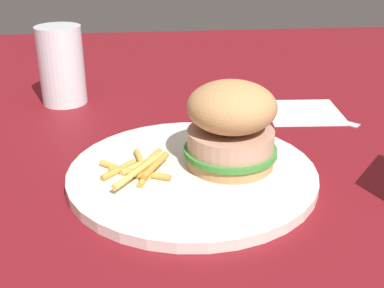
% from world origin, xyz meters
% --- Properties ---
extents(ground_plane, '(1.60, 1.60, 0.00)m').
position_xyz_m(ground_plane, '(0.00, 0.00, 0.00)').
color(ground_plane, maroon).
extents(plate, '(0.28, 0.28, 0.01)m').
position_xyz_m(plate, '(-0.03, -0.00, 0.01)').
color(plate, silver).
rests_on(plate, ground_plane).
extents(sandwich, '(0.11, 0.11, 0.10)m').
position_xyz_m(sandwich, '(-0.07, -0.01, 0.06)').
color(sandwich, tan).
rests_on(sandwich, plate).
extents(fries_pile, '(0.08, 0.10, 0.01)m').
position_xyz_m(fries_pile, '(0.03, 0.00, 0.02)').
color(fries_pile, gold).
rests_on(fries_pile, plate).
extents(napkin, '(0.12, 0.12, 0.00)m').
position_xyz_m(napkin, '(-0.22, -0.19, 0.00)').
color(napkin, white).
rests_on(napkin, ground_plane).
extents(fork, '(0.13, 0.14, 0.00)m').
position_xyz_m(fork, '(-0.22, -0.19, 0.00)').
color(fork, silver).
rests_on(fork, napkin).
extents(drink_glass, '(0.07, 0.07, 0.12)m').
position_xyz_m(drink_glass, '(0.15, -0.27, 0.06)').
color(drink_glass, silver).
rests_on(drink_glass, ground_plane).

